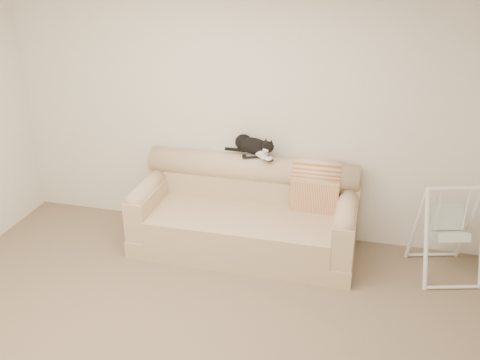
# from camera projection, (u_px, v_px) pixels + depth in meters

# --- Properties ---
(ground_plane) EXTENTS (5.00, 5.00, 0.00)m
(ground_plane) POSITION_uv_depth(u_px,v_px,m) (185.00, 350.00, 4.13)
(ground_plane) COLOR brown
(ground_plane) RESTS_ON ground
(room_shell) EXTENTS (5.04, 4.04, 2.60)m
(room_shell) POSITION_uv_depth(u_px,v_px,m) (175.00, 168.00, 3.50)
(room_shell) COLOR silver
(room_shell) RESTS_ON ground
(sofa) EXTENTS (2.20, 0.93, 0.90)m
(sofa) POSITION_uv_depth(u_px,v_px,m) (246.00, 215.00, 5.39)
(sofa) COLOR tan
(sofa) RESTS_ON ground
(remote_a) EXTENTS (0.19, 0.10, 0.03)m
(remote_a) POSITION_uv_depth(u_px,v_px,m) (251.00, 156.00, 5.35)
(remote_a) COLOR black
(remote_a) RESTS_ON sofa
(remote_b) EXTENTS (0.15, 0.16, 0.02)m
(remote_b) POSITION_uv_depth(u_px,v_px,m) (267.00, 158.00, 5.32)
(remote_b) COLOR black
(remote_b) RESTS_ON sofa
(tuxedo_cat) EXTENTS (0.55, 0.36, 0.22)m
(tuxedo_cat) POSITION_uv_depth(u_px,v_px,m) (253.00, 146.00, 5.35)
(tuxedo_cat) COLOR black
(tuxedo_cat) RESTS_ON sofa
(throw_blanket) EXTENTS (0.47, 0.38, 0.58)m
(throw_blanket) POSITION_uv_depth(u_px,v_px,m) (317.00, 179.00, 5.29)
(throw_blanket) COLOR #C96223
(throw_blanket) RESTS_ON sofa
(baby_swing) EXTENTS (0.69, 0.71, 0.90)m
(baby_swing) POSITION_uv_depth(u_px,v_px,m) (448.00, 230.00, 4.91)
(baby_swing) COLOR white
(baby_swing) RESTS_ON ground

